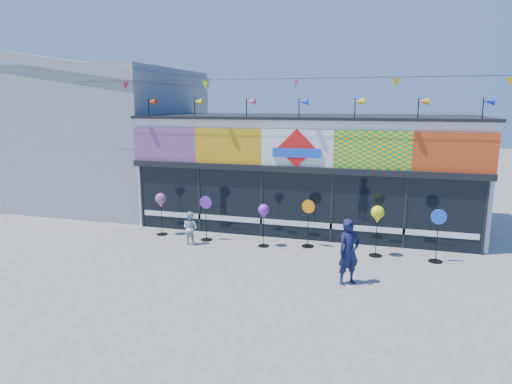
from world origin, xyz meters
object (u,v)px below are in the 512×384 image
at_px(spinner_1, 206,217).
at_px(spinner_3, 308,222).
at_px(spinner_2, 264,213).
at_px(child, 190,228).
at_px(spinner_4, 377,216).
at_px(spinner_5, 437,234).
at_px(spinner_0, 161,201).
at_px(adult_man, 349,252).

distance_m(spinner_1, spinner_3, 3.42).
relative_size(spinner_2, spinner_3, 0.91).
xyz_separation_m(spinner_3, child, (-3.75, -0.78, -0.27)).
bearing_deg(spinner_4, spinner_2, -179.49).
relative_size(spinner_1, spinner_2, 1.09).
height_order(spinner_1, spinner_3, spinner_3).
distance_m(spinner_3, spinner_5, 3.85).
bearing_deg(spinner_0, spinner_5, -1.90).
bearing_deg(spinner_3, child, -168.30).
xyz_separation_m(spinner_4, spinner_5, (1.70, -0.05, -0.42)).
height_order(spinner_2, adult_man, adult_man).
xyz_separation_m(spinner_0, child, (1.41, -0.69, -0.65)).
height_order(spinner_3, spinner_4, spinner_4).
bearing_deg(spinner_5, spinner_4, 178.40).
bearing_deg(adult_man, spinner_4, 35.45).
xyz_separation_m(spinner_3, adult_man, (1.51, -2.74, 0.03)).
bearing_deg(spinner_4, spinner_0, 178.03).
relative_size(spinner_3, child, 1.42).
height_order(spinner_0, spinner_4, spinner_4).
relative_size(spinner_2, spinner_5, 0.89).
relative_size(spinner_0, spinner_3, 0.97).
relative_size(spinner_0, spinner_5, 0.95).
bearing_deg(spinner_4, adult_man, -104.40).
height_order(spinner_1, adult_man, adult_man).
bearing_deg(child, spinner_1, -108.44).
bearing_deg(spinner_1, spinner_2, -3.23).
xyz_separation_m(spinner_0, spinner_1, (1.75, -0.17, -0.39)).
distance_m(adult_man, child, 5.63).
bearing_deg(adult_man, spinner_3, 78.79).
xyz_separation_m(spinner_1, child, (-0.34, -0.53, -0.26)).
distance_m(spinner_1, child, 0.68).
bearing_deg(spinner_4, spinner_1, 179.14).
bearing_deg(spinner_0, adult_man, -21.72).
xyz_separation_m(spinner_1, spinner_3, (3.41, 0.25, 0.01)).
relative_size(spinner_0, spinner_2, 1.07).
height_order(spinner_2, child, spinner_2).
relative_size(spinner_2, spinner_4, 0.90).
xyz_separation_m(spinner_1, spinner_5, (7.24, -0.13, 0.03)).
bearing_deg(child, spinner_0, -11.82).
height_order(spinner_4, adult_man, adult_man).
bearing_deg(spinner_5, adult_man, -134.48).
height_order(spinner_2, spinner_4, spinner_4).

